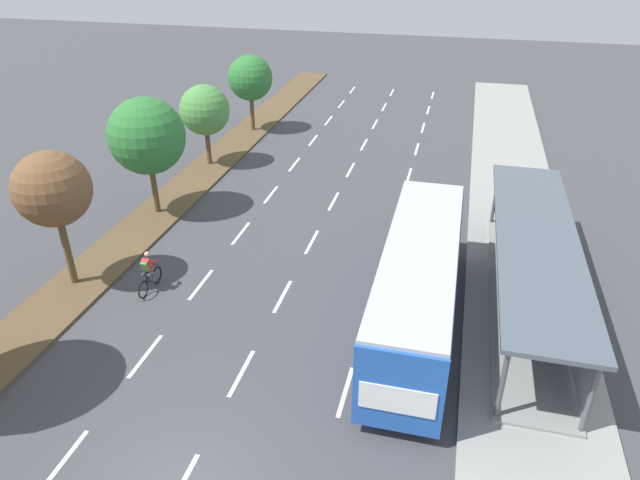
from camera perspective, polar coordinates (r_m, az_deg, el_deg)
median_strip at (r=34.49m, az=-11.67°, el=6.44°), size 2.60×52.00×0.12m
sidewalk_right at (r=31.55m, az=18.69°, el=3.28°), size 4.50×52.00×0.15m
lane_divider_left at (r=31.40m, az=-4.90°, el=4.52°), size 0.14×47.73×0.01m
lane_divider_center at (r=30.52m, az=1.36°, el=3.88°), size 0.14×47.73×0.01m
lane_divider_right at (r=30.03m, az=7.89°, el=3.15°), size 0.14×47.73×0.01m
bus_shelter at (r=22.85m, az=21.02°, el=-2.26°), size 2.90×13.75×2.86m
bus at (r=20.46m, az=9.77°, el=-3.74°), size 2.54×11.29×3.37m
cyclist at (r=23.81m, az=-16.67°, el=-3.17°), size 0.46×1.82×1.71m
median_tree_second at (r=23.77m, az=-25.07°, el=4.56°), size 2.90×2.90×5.59m
median_tree_third at (r=28.87m, az=-16.85°, el=9.84°), size 3.68×3.68×5.81m
median_tree_fourth at (r=34.80m, az=-11.38°, el=12.52°), size 2.91×2.91×4.75m
median_tree_fifth at (r=40.60m, az=-6.95°, el=15.67°), size 3.03×3.03×5.12m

